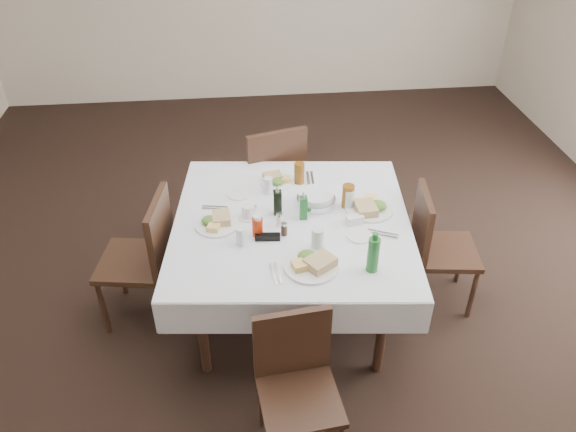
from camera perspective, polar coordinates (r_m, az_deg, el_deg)
The scene contains 33 objects.
ground_plane at distance 4.11m, azimuth 0.44°, elevation -7.44°, with size 7.00×7.00×0.00m, color black.
room_shell at distance 3.20m, azimuth 0.59°, elevation 15.60°, with size 6.04×7.04×2.80m.
dining_table at distance 3.52m, azimuth 0.38°, elevation -1.37°, with size 1.61×1.61×0.76m.
chair_north at distance 4.34m, azimuth -1.60°, elevation 4.28°, with size 0.57×0.57×0.97m.
chair_south at distance 2.96m, azimuth 0.84°, elevation -16.04°, with size 0.44×0.44×0.84m.
chair_east at distance 3.85m, azimuth 14.66°, elevation -2.60°, with size 0.46×0.46×0.87m.
chair_west at distance 3.70m, azimuth -14.14°, elevation -3.62°, with size 0.51×0.51×0.93m.
meal_north at distance 3.83m, azimuth -1.16°, elevation 3.71°, with size 0.24×0.24×0.05m.
meal_south at distance 3.11m, azimuth 2.47°, elevation -4.81°, with size 0.30×0.30×0.07m.
meal_east at distance 3.58m, azimuth 8.31°, elevation 0.90°, with size 0.30×0.30×0.07m.
meal_west at distance 3.45m, azimuth -7.27°, elevation -0.60°, with size 0.26×0.26×0.06m.
side_plate_a at distance 3.73m, azimuth -4.99°, elevation 2.28°, with size 0.16×0.16×0.01m.
side_plate_b at distance 3.37m, azimuth 7.27°, elevation -2.00°, with size 0.15×0.15×0.01m.
water_n at distance 3.71m, azimuth -2.03°, elevation 3.14°, with size 0.06×0.06×0.11m.
water_s at distance 3.22m, azimuth 3.05°, elevation -2.33°, with size 0.07×0.07×0.14m.
water_e at distance 3.58m, azimuth 6.20°, elevation 1.78°, with size 0.07×0.07×0.13m.
water_w at distance 3.26m, azimuth -4.78°, elevation -2.05°, with size 0.06×0.06×0.12m.
iced_tea_a at distance 3.81m, azimuth 1.15°, elevation 4.38°, with size 0.07×0.07×0.15m.
iced_tea_b at distance 3.57m, azimuth 6.11°, elevation 2.01°, with size 0.08×0.08×0.16m.
bread_basket at distance 3.61m, azimuth 2.87°, elevation 1.75°, with size 0.25×0.25×0.08m.
oil_cruet_dark at distance 3.48m, azimuth -1.08°, elevation 1.48°, with size 0.05×0.05×0.21m.
oil_cruet_green at distance 3.45m, azimuth 1.56°, elevation 0.95°, with size 0.05×0.05×0.20m.
ketchup_bottle at distance 3.32m, azimuth -3.12°, elevation -1.03°, with size 0.06×0.06×0.14m.
salt_shaker at distance 3.41m, azimuth -0.88°, elevation -0.35°, with size 0.04×0.04×0.09m.
pepper_shaker at distance 3.33m, azimuth -0.40°, elevation -1.32°, with size 0.04×0.04×0.09m.
coffee_mug at distance 3.49m, azimuth -4.05°, elevation 0.41°, with size 0.12×0.12×0.09m.
sunglasses at distance 3.32m, azimuth -2.09°, elevation -2.14°, with size 0.15×0.06×0.03m.
green_bottle at distance 3.07m, azimuth 8.66°, elevation -3.85°, with size 0.07×0.07×0.25m.
sugar_caddy at distance 3.46m, azimuth 6.79°, elevation -0.31°, with size 0.11×0.08×0.05m.
cutlery_n at distance 3.88m, azimuth 2.28°, elevation 3.81°, with size 0.06×0.19×0.01m.
cutlery_s at distance 3.08m, azimuth -1.22°, elevation -5.85°, with size 0.06×0.18×0.01m.
cutlery_e at distance 3.40m, azimuth 9.57°, elevation -1.82°, with size 0.19×0.12×0.01m.
cutlery_w at distance 3.61m, azimuth -7.46°, elevation 0.82°, with size 0.17×0.07×0.01m.
Camera 1 is at (-0.35, -2.99, 2.80)m, focal length 35.00 mm.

